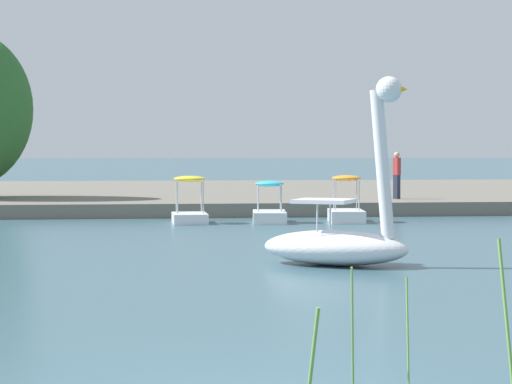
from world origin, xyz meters
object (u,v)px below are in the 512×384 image
swan_boat (340,234)px  person_on_path (397,174)px  pedal_boat_orange (346,210)px  pedal_boat_cyan (269,211)px  pedal_boat_yellow (190,209)px

swan_boat → person_on_path: swan_boat is taller
pedal_boat_orange → swan_boat: bearing=-102.2°
swan_boat → person_on_path: (5.70, 17.29, 0.82)m
pedal_boat_cyan → pedal_boat_orange: (2.60, 0.00, 0.01)m
swan_boat → person_on_path: bearing=71.7°
pedal_boat_yellow → person_on_path: 9.79m
pedal_boat_yellow → person_on_path: bearing=31.5°
pedal_boat_orange → person_on_path: (3.06, 5.10, 1.06)m
pedal_boat_yellow → pedal_boat_cyan: pedal_boat_yellow is taller
pedal_boat_cyan → pedal_boat_orange: bearing=0.0°
pedal_boat_orange → person_on_path: person_on_path is taller
pedal_boat_yellow → pedal_boat_cyan: bearing=-0.3°
person_on_path → pedal_boat_orange: bearing=-120.9°
pedal_boat_cyan → person_on_path: size_ratio=1.19×
pedal_boat_yellow → person_on_path: person_on_path is taller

